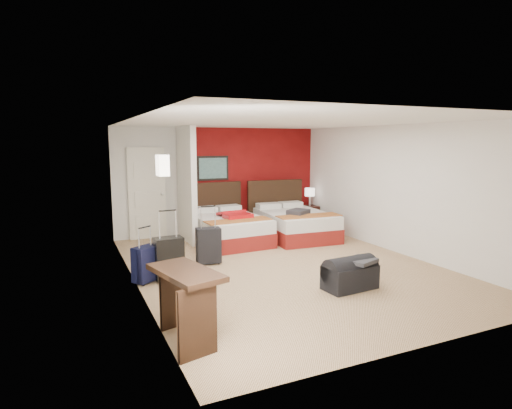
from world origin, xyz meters
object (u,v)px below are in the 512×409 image
duffel_bag (350,276)px  suitcase_black (169,260)px  bed_left (229,229)px  red_suitcase_open (234,215)px  nightstand (309,216)px  desk (186,306)px  table_lamp (310,197)px  suitcase_charcoal (209,247)px  suitcase_navy (146,266)px  bed_right (295,225)px

duffel_bag → suitcase_black: bearing=143.0°
bed_left → red_suitcase_open: size_ratio=2.45×
bed_left → nightstand: 2.60m
nightstand → desk: (-4.54, -4.86, 0.13)m
bed_left → desk: bearing=-119.4°
table_lamp → desk: table_lamp is taller
suitcase_charcoal → suitcase_navy: suitcase_charcoal is taller
table_lamp → suitcase_charcoal: table_lamp is taller
table_lamp → suitcase_charcoal: 4.03m
suitcase_charcoal → suitcase_navy: (-1.20, -0.57, -0.04)m
desk → nightstand: bearing=33.2°
suitcase_black → suitcase_charcoal: (0.85, 0.61, -0.02)m
table_lamp → suitcase_navy: bearing=-149.7°
bed_left → table_lamp: table_lamp is taller
table_lamp → duffel_bag: bearing=-114.1°
nightstand → bed_left: bearing=-160.8°
suitcase_charcoal → table_lamp: bearing=38.6°
bed_right → duffel_bag: (-0.96, -3.32, -0.09)m
nightstand → suitcase_charcoal: (-3.40, -2.12, 0.04)m
suitcase_black → red_suitcase_open: bearing=42.9°
suitcase_navy → duffel_bag: 3.11m
bed_left → suitcase_charcoal: (-0.91, -1.39, 0.02)m
bed_right → suitcase_charcoal: suitcase_charcoal is taller
suitcase_black → suitcase_charcoal: suitcase_black is taller
red_suitcase_open → nightstand: bearing=15.4°
suitcase_charcoal → bed_right: bearing=32.7°
duffel_bag → bed_left: bearing=95.2°
bed_left → table_lamp: 2.64m
nightstand → bed_right: bearing=-132.9°
bed_left → suitcase_charcoal: 1.66m
bed_right → suitcase_black: suitcase_black is taller
suitcase_navy → duffel_bag: bearing=-63.0°
red_suitcase_open → suitcase_black: (-1.86, -1.90, -0.29)m
duffel_bag → desk: bearing=-171.0°
suitcase_black → duffel_bag: 2.79m
bed_left → table_lamp: size_ratio=4.22×
nightstand → suitcase_black: (-4.25, -2.73, 0.05)m
nightstand → desk: 6.66m
bed_left → suitcase_navy: bearing=-140.2°
bed_left → duffel_bag: bed_left is taller
red_suitcase_open → desk: desk is taller
suitcase_black → suitcase_charcoal: 1.05m
nightstand → duffel_bag: bearing=-111.3°
bed_left → suitcase_navy: (-2.11, -1.96, -0.02)m
suitcase_charcoal → duffel_bag: size_ratio=0.79×
table_lamp → suitcase_charcoal: size_ratio=0.73×
duffel_bag → suitcase_charcoal: bearing=121.0°
bed_left → duffel_bag: size_ratio=2.42×
red_suitcase_open → desk: 4.57m
nightstand → suitcase_navy: bearing=-146.9°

